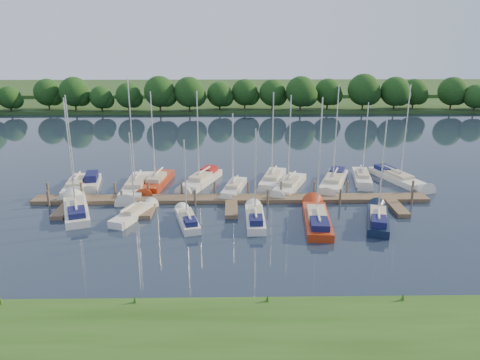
{
  "coord_description": "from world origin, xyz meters",
  "views": [
    {
      "loc": [
        0.12,
        -36.78,
        16.44
      ],
      "look_at": [
        0.88,
        8.0,
        2.2
      ],
      "focal_mm": 35.0,
      "sensor_mm": 36.0,
      "label": 1
    }
  ],
  "objects_px": {
    "motorboat": "(92,183)",
    "sailboat_s_2": "(188,221)",
    "dock": "(231,201)",
    "sailboat_n_5": "(234,189)",
    "sailboat_n_0": "(76,187)"
  },
  "relations": [
    {
      "from": "dock",
      "to": "sailboat_s_2",
      "type": "height_order",
      "value": "sailboat_s_2"
    },
    {
      "from": "sailboat_n_0",
      "to": "dock",
      "type": "bearing_deg",
      "value": 159.38
    },
    {
      "from": "sailboat_n_0",
      "to": "sailboat_s_2",
      "type": "relative_size",
      "value": 1.34
    },
    {
      "from": "motorboat",
      "to": "sailboat_s_2",
      "type": "distance_m",
      "value": 16.09
    },
    {
      "from": "dock",
      "to": "sailboat_n_0",
      "type": "distance_m",
      "value": 17.53
    },
    {
      "from": "sailboat_n_5",
      "to": "sailboat_s_2",
      "type": "bearing_deg",
      "value": 77.92
    },
    {
      "from": "dock",
      "to": "sailboat_n_5",
      "type": "bearing_deg",
      "value": 86.43
    },
    {
      "from": "sailboat_n_0",
      "to": "motorboat",
      "type": "relative_size",
      "value": 1.94
    },
    {
      "from": "sailboat_n_0",
      "to": "sailboat_s_2",
      "type": "distance_m",
      "value": 16.26
    },
    {
      "from": "dock",
      "to": "sailboat_n_5",
      "type": "relative_size",
      "value": 4.53
    },
    {
      "from": "dock",
      "to": "sailboat_n_0",
      "type": "bearing_deg",
      "value": 165.28
    },
    {
      "from": "dock",
      "to": "sailboat_s_2",
      "type": "relative_size",
      "value": 5.02
    },
    {
      "from": "sailboat_n_0",
      "to": "sailboat_n_5",
      "type": "xyz_separation_m",
      "value": [
        17.18,
        -0.84,
        -0.0
      ]
    },
    {
      "from": "sailboat_n_0",
      "to": "sailboat_s_2",
      "type": "bearing_deg",
      "value": 137.32
    },
    {
      "from": "sailboat_n_5",
      "to": "sailboat_s_2",
      "type": "distance_m",
      "value": 9.82
    }
  ]
}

